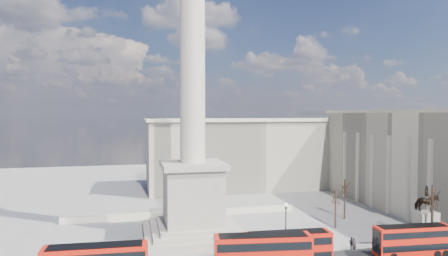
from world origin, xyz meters
TOP-DOWN VIEW (x-y plane):
  - ground at (0.00, 0.00)m, footprint 180.00×180.00m
  - nelsons_column at (0.00, 5.00)m, footprint 14.00×14.00m
  - balustrade_wall at (0.00, 16.00)m, footprint 40.00×0.60m
  - building_east at (45.00, 10.00)m, footprint 19.00×46.00m
  - building_northeast at (20.00, 40.00)m, footprint 51.00×17.00m
  - red_bus_b at (5.54, -10.30)m, footprint 11.06×3.86m
  - red_bus_c at (9.04, -9.09)m, footprint 10.27×3.00m
  - red_bus_d at (25.41, -9.49)m, footprint 9.74×2.89m
  - victorian_lamp at (10.98, -3.46)m, footprint 0.53×0.53m
  - equestrian_statue at (31.66, -4.38)m, footprint 3.67×2.75m
  - bare_tree_near at (30.81, -6.49)m, footprint 1.96×1.96m
  - bare_tree_mid at (22.31, 4.11)m, footprint 1.65×1.65m
  - bare_tree_far at (26.40, 8.44)m, footprint 1.74×1.74m
  - pedestrian_walking at (19.15, -6.50)m, footprint 0.79×0.66m
  - pedestrian_standing at (27.54, -5.88)m, footprint 1.03×0.88m
  - pedestrian_crossing at (19.28, -5.63)m, footprint 0.55×1.05m

SIDE VIEW (x-z plane):
  - ground at x=0.00m, z-range 0.00..0.00m
  - balustrade_wall at x=0.00m, z-range 0.00..1.10m
  - pedestrian_crossing at x=19.28m, z-range 0.00..1.71m
  - pedestrian_walking at x=19.15m, z-range 0.00..1.85m
  - pedestrian_standing at x=27.54m, z-range 0.00..1.86m
  - red_bus_d at x=25.41m, z-range 0.10..3.99m
  - red_bus_c at x=9.04m, z-range 0.10..4.22m
  - red_bus_b at x=5.54m, z-range 0.11..4.50m
  - equestrian_statue at x=31.66m, z-range -1.21..6.52m
  - victorian_lamp at x=10.98m, z-range 0.55..6.68m
  - bare_tree_mid at x=22.31m, z-range 1.80..8.06m
  - bare_tree_far at x=26.40m, z-range 2.04..9.13m
  - bare_tree_near at x=30.81m, z-range 2.47..11.04m
  - building_northeast at x=20.00m, z-range 0.02..16.62m
  - building_east at x=45.00m, z-range 0.02..18.62m
  - nelsons_column at x=0.00m, z-range -12.01..37.84m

